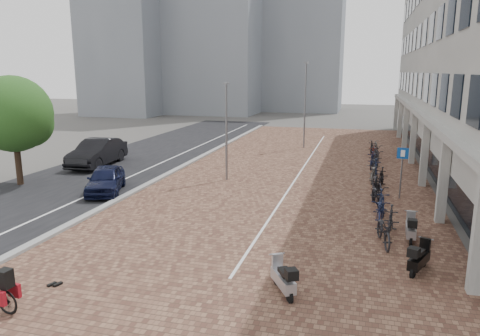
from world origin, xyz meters
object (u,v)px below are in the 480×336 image
Objects in this scene: scooter_front at (411,228)px; scooter_back at (283,277)px; parking_sign at (402,165)px; car_dark at (97,153)px; car_navy at (106,179)px; scooter_mid at (419,257)px.

scooter_back is (-3.67, -5.04, -0.00)m from scooter_front.
scooter_back is 11.23m from parking_sign.
scooter_front is (18.05, -8.40, -0.35)m from car_dark.
car_navy is 2.74× the size of scooter_mid.
scooter_mid is at bearing -36.37° from car_dark.
car_dark is at bearing 106.74° from scooter_back.
car_dark is 3.60× the size of scooter_back.
car_navy is 2.70× the size of scooter_front.
car_dark is 18.30m from parking_sign.
scooter_mid is 4.37m from scooter_back.
scooter_front is at bearing -82.54° from parking_sign.
scooter_back is (14.38, -13.45, -0.36)m from car_dark.
parking_sign reaches higher than scooter_back.
car_navy is 0.75× the size of car_dark.
scooter_front reaches higher than scooter_mid.
car_dark is (-4.05, 5.56, 0.19)m from car_navy.
scooter_mid is 0.99× the size of scooter_back.
car_navy is at bearing -177.92° from scooter_mid.
scooter_front is at bearing 113.57° from scooter_mid.
scooter_mid is (0.00, -2.66, -0.01)m from scooter_front.
car_dark is 19.91m from scooter_front.
car_dark reaches higher than scooter_mid.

